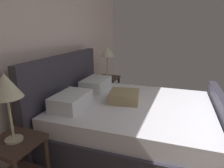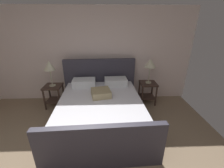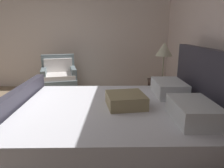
{
  "view_description": "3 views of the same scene",
  "coord_description": "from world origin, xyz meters",
  "views": [
    {
      "loc": [
        -2.1,
        1.08,
        1.61
      ],
      "look_at": [
        0.35,
        2.04,
        0.84
      ],
      "focal_mm": 30.98,
      "sensor_mm": 36.0,
      "label": 1
    },
    {
      "loc": [
        0.45,
        -1.0,
        2.06
      ],
      "look_at": [
        0.56,
        2.08,
        0.8
      ],
      "focal_mm": 23.2,
      "sensor_mm": 36.0,
      "label": 2
    },
    {
      "loc": [
        2.48,
        1.75,
        1.43
      ],
      "look_at": [
        0.33,
        1.69,
        0.88
      ],
      "focal_mm": 33.4,
      "sensor_mm": 36.0,
      "label": 3
    }
  ],
  "objects": [
    {
      "name": "wall_back",
      "position": [
        0.0,
        3.02,
        1.26
      ],
      "size": [
        5.58,
        0.12,
        2.52
      ],
      "primitive_type": "cube",
      "color": "silver",
      "rests_on": "ground"
    },
    {
      "name": "nightstand_left",
      "position": [
        -0.96,
        2.5,
        0.4
      ],
      "size": [
        0.44,
        0.44,
        0.6
      ],
      "color": "#3E2C24",
      "rests_on": "ground"
    },
    {
      "name": "bed",
      "position": [
        0.3,
        1.74,
        0.35
      ],
      "size": [
        2.0,
        2.34,
        1.23
      ],
      "color": "#363340",
      "rests_on": "ground"
    },
    {
      "name": "table_lamp_left",
      "position": [
        -0.96,
        2.5,
        1.12
      ],
      "size": [
        0.28,
        0.28,
        0.65
      ],
      "color": "#B7B293",
      "rests_on": "nightstand_left"
    },
    {
      "name": "table_lamp_right",
      "position": [
        1.57,
        2.62,
        1.13
      ],
      "size": [
        0.3,
        0.3,
        0.66
      ],
      "color": "#B7B293",
      "rests_on": "nightstand_right"
    },
    {
      "name": "nightstand_right",
      "position": [
        1.57,
        2.62,
        0.4
      ],
      "size": [
        0.44,
        0.44,
        0.6
      ],
      "color": "#3E2C24",
      "rests_on": "ground"
    }
  ]
}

